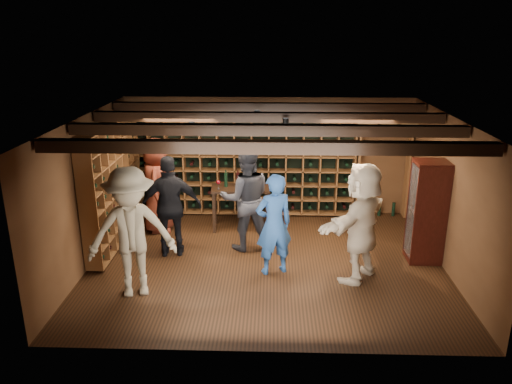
{
  "coord_description": "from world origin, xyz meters",
  "views": [
    {
      "loc": [
        0.09,
        -7.8,
        3.89
      ],
      "look_at": [
        -0.18,
        0.2,
        1.21
      ],
      "focal_mm": 35.0,
      "sensor_mm": 36.0,
      "label": 1
    }
  ],
  "objects_px": {
    "guest_beige": "(361,222)",
    "man_blue_shirt": "(274,225)",
    "display_cabinet": "(426,214)",
    "guest_khaki": "(131,233)",
    "tasting_table": "(240,192)",
    "guest_woman_black": "(171,207)",
    "man_grey_suit": "(246,199)",
    "guest_red_floral": "(157,185)"
  },
  "relations": [
    {
      "from": "display_cabinet",
      "to": "tasting_table",
      "type": "bearing_deg",
      "value": 157.53
    },
    {
      "from": "guest_woman_black",
      "to": "guest_khaki",
      "type": "distance_m",
      "value": 1.42
    },
    {
      "from": "guest_woman_black",
      "to": "guest_khaki",
      "type": "relative_size",
      "value": 0.91
    },
    {
      "from": "guest_khaki",
      "to": "guest_beige",
      "type": "distance_m",
      "value": 3.52
    },
    {
      "from": "guest_woman_black",
      "to": "guest_beige",
      "type": "bearing_deg",
      "value": 158.56
    },
    {
      "from": "man_grey_suit",
      "to": "guest_woman_black",
      "type": "height_order",
      "value": "man_grey_suit"
    },
    {
      "from": "display_cabinet",
      "to": "man_blue_shirt",
      "type": "relative_size",
      "value": 1.03
    },
    {
      "from": "guest_woman_black",
      "to": "guest_khaki",
      "type": "height_order",
      "value": "guest_khaki"
    },
    {
      "from": "man_grey_suit",
      "to": "guest_woman_black",
      "type": "bearing_deg",
      "value": 4.48
    },
    {
      "from": "display_cabinet",
      "to": "guest_woman_black",
      "type": "height_order",
      "value": "guest_woman_black"
    },
    {
      "from": "display_cabinet",
      "to": "guest_khaki",
      "type": "bearing_deg",
      "value": -164.38
    },
    {
      "from": "display_cabinet",
      "to": "guest_khaki",
      "type": "relative_size",
      "value": 0.88
    },
    {
      "from": "guest_red_floral",
      "to": "guest_woman_black",
      "type": "relative_size",
      "value": 1.04
    },
    {
      "from": "man_grey_suit",
      "to": "tasting_table",
      "type": "height_order",
      "value": "man_grey_suit"
    },
    {
      "from": "display_cabinet",
      "to": "man_blue_shirt",
      "type": "height_order",
      "value": "display_cabinet"
    },
    {
      "from": "man_blue_shirt",
      "to": "display_cabinet",
      "type": "bearing_deg",
      "value": 170.76
    },
    {
      "from": "man_blue_shirt",
      "to": "guest_khaki",
      "type": "bearing_deg",
      "value": -1.25
    },
    {
      "from": "guest_red_floral",
      "to": "tasting_table",
      "type": "xyz_separation_m",
      "value": [
        1.62,
        0.15,
        -0.17
      ]
    },
    {
      "from": "man_blue_shirt",
      "to": "guest_red_floral",
      "type": "relative_size",
      "value": 0.9
    },
    {
      "from": "display_cabinet",
      "to": "guest_red_floral",
      "type": "distance_m",
      "value": 5.02
    },
    {
      "from": "man_blue_shirt",
      "to": "guest_red_floral",
      "type": "xyz_separation_m",
      "value": [
        -2.29,
        1.75,
        0.09
      ]
    },
    {
      "from": "guest_beige",
      "to": "display_cabinet",
      "type": "bearing_deg",
      "value": 155.93
    },
    {
      "from": "display_cabinet",
      "to": "guest_woman_black",
      "type": "xyz_separation_m",
      "value": [
        -4.38,
        0.07,
        0.05
      ]
    },
    {
      "from": "guest_woman_black",
      "to": "guest_beige",
      "type": "distance_m",
      "value": 3.25
    },
    {
      "from": "display_cabinet",
      "to": "guest_red_floral",
      "type": "bearing_deg",
      "value": 166.17
    },
    {
      "from": "man_grey_suit",
      "to": "guest_red_floral",
      "type": "relative_size",
      "value": 1.02
    },
    {
      "from": "man_blue_shirt",
      "to": "guest_khaki",
      "type": "relative_size",
      "value": 0.85
    },
    {
      "from": "man_blue_shirt",
      "to": "guest_khaki",
      "type": "height_order",
      "value": "guest_khaki"
    },
    {
      "from": "display_cabinet",
      "to": "guest_red_floral",
      "type": "relative_size",
      "value": 0.93
    },
    {
      "from": "guest_khaki",
      "to": "guest_beige",
      "type": "relative_size",
      "value": 1.04
    },
    {
      "from": "man_grey_suit",
      "to": "guest_woman_black",
      "type": "relative_size",
      "value": 1.06
    },
    {
      "from": "guest_red_floral",
      "to": "guest_woman_black",
      "type": "xyz_separation_m",
      "value": [
        0.5,
        -1.13,
        -0.03
      ]
    },
    {
      "from": "guest_woman_black",
      "to": "tasting_table",
      "type": "relative_size",
      "value": 1.53
    },
    {
      "from": "guest_red_floral",
      "to": "guest_beige",
      "type": "distance_m",
      "value": 4.11
    },
    {
      "from": "man_grey_suit",
      "to": "guest_red_floral",
      "type": "distance_m",
      "value": 1.96
    },
    {
      "from": "guest_red_floral",
      "to": "guest_woman_black",
      "type": "height_order",
      "value": "guest_red_floral"
    },
    {
      "from": "display_cabinet",
      "to": "guest_red_floral",
      "type": "xyz_separation_m",
      "value": [
        -4.88,
        1.2,
        0.08
      ]
    },
    {
      "from": "man_blue_shirt",
      "to": "tasting_table",
      "type": "relative_size",
      "value": 1.43
    },
    {
      "from": "display_cabinet",
      "to": "guest_khaki",
      "type": "height_order",
      "value": "guest_khaki"
    },
    {
      "from": "tasting_table",
      "to": "guest_woman_black",
      "type": "bearing_deg",
      "value": -135.4
    },
    {
      "from": "guest_beige",
      "to": "man_blue_shirt",
      "type": "bearing_deg",
      "value": -59.34
    },
    {
      "from": "man_grey_suit",
      "to": "tasting_table",
      "type": "relative_size",
      "value": 1.62
    }
  ]
}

